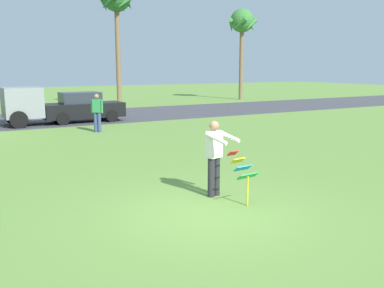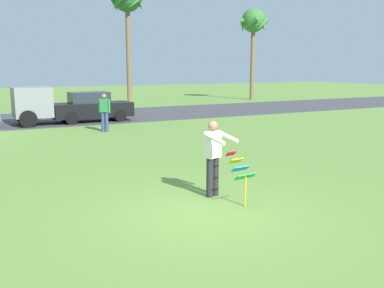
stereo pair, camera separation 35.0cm
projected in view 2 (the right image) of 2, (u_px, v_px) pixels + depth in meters
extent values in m
plane|color=olive|center=(204.00, 214.00, 8.57)|extent=(120.00, 120.00, 0.00)
cube|color=#424247|center=(49.00, 119.00, 24.38)|extent=(120.00, 8.00, 0.01)
cylinder|color=#26262B|center=(215.00, 176.00, 9.72)|extent=(0.16, 0.16, 0.90)
cylinder|color=#26262B|center=(210.00, 178.00, 9.60)|extent=(0.16, 0.16, 0.90)
cube|color=silver|center=(213.00, 144.00, 9.53)|extent=(0.41, 0.32, 0.60)
sphere|color=#9E7051|center=(213.00, 126.00, 9.45)|extent=(0.22, 0.22, 0.22)
cylinder|color=silver|center=(228.00, 136.00, 9.48)|extent=(0.26, 0.58, 0.24)
cylinder|color=silver|center=(214.00, 139.00, 9.17)|extent=(0.26, 0.58, 0.24)
cube|color=red|center=(231.00, 153.00, 9.24)|extent=(0.24, 0.16, 0.12)
cube|color=yellow|center=(236.00, 161.00, 9.13)|extent=(0.33, 0.17, 0.12)
cube|color=#1E99D8|center=(241.00, 168.00, 9.02)|extent=(0.43, 0.18, 0.12)
cube|color=green|center=(246.00, 176.00, 8.91)|extent=(0.52, 0.20, 0.12)
cylinder|color=yellow|center=(245.00, 191.00, 8.97)|extent=(0.04, 0.04, 0.65)
cube|color=gray|center=(32.00, 102.00, 21.58)|extent=(1.82, 1.92, 1.50)
cylinder|color=black|center=(23.00, 115.00, 22.35)|extent=(0.84, 0.29, 0.84)
cylinder|color=black|center=(28.00, 119.00, 20.76)|extent=(0.84, 0.29, 0.84)
cube|color=black|center=(92.00, 110.00, 23.06)|extent=(4.21, 1.74, 0.76)
cube|color=#282D38|center=(89.00, 98.00, 22.87)|extent=(2.03, 1.41, 0.60)
cylinder|color=black|center=(111.00, 113.00, 24.42)|extent=(0.64, 0.23, 0.64)
cylinder|color=black|center=(120.00, 116.00, 23.02)|extent=(0.64, 0.23, 0.64)
cylinder|color=black|center=(65.00, 115.00, 23.21)|extent=(0.64, 0.23, 0.64)
cylinder|color=black|center=(72.00, 119.00, 21.81)|extent=(0.64, 0.23, 0.64)
cylinder|color=brown|center=(129.00, 54.00, 31.89)|extent=(0.36, 0.36, 7.75)
cone|color=#2D6B2D|center=(139.00, 5.00, 31.68)|extent=(0.44, 1.56, 1.28)
cone|color=#2D6B2D|center=(127.00, 6.00, 32.17)|extent=(1.62, 0.90, 1.28)
cone|color=#2D6B2D|center=(115.00, 4.00, 31.38)|extent=(1.27, 1.52, 1.28)
cone|color=#2D6B2D|center=(120.00, 2.00, 30.41)|extent=(1.27, 1.52, 1.28)
cone|color=#2D6B2D|center=(135.00, 2.00, 30.60)|extent=(1.62, 0.90, 1.28)
cylinder|color=brown|center=(252.00, 62.00, 38.42)|extent=(0.36, 0.36, 6.81)
sphere|color=#387A33|center=(253.00, 20.00, 37.78)|extent=(2.10, 2.10, 2.10)
cone|color=#387A33|center=(262.00, 26.00, 38.29)|extent=(0.44, 1.56, 1.28)
cone|color=#387A33|center=(250.00, 27.00, 38.78)|extent=(1.62, 0.90, 1.28)
cone|color=#387A33|center=(243.00, 26.00, 37.99)|extent=(1.27, 1.52, 1.28)
cone|color=#387A33|center=(250.00, 25.00, 37.02)|extent=(1.27, 1.52, 1.28)
cone|color=#387A33|center=(262.00, 25.00, 37.21)|extent=(1.62, 0.90, 1.28)
cylinder|color=#384772|center=(103.00, 122.00, 19.45)|extent=(0.16, 0.16, 0.90)
cylinder|color=#384772|center=(107.00, 122.00, 19.41)|extent=(0.16, 0.16, 0.90)
cube|color=#338C4C|center=(104.00, 105.00, 19.30)|extent=(0.42, 0.40, 0.60)
sphere|color=#9E7051|center=(104.00, 96.00, 19.23)|extent=(0.22, 0.22, 0.22)
cylinder|color=#338C4C|center=(99.00, 106.00, 19.36)|extent=(0.09, 0.09, 0.58)
cylinder|color=#338C4C|center=(109.00, 106.00, 19.25)|extent=(0.09, 0.09, 0.58)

